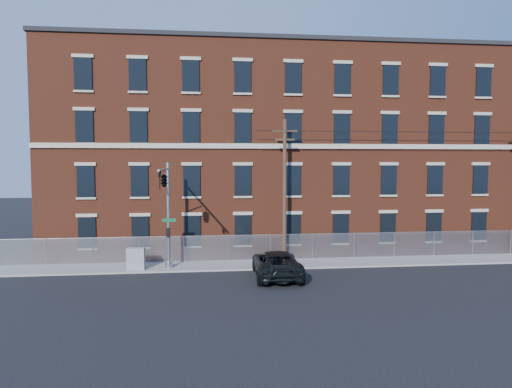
{
  "coord_description": "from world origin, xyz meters",
  "views": [
    {
      "loc": [
        -3.68,
        -26.6,
        7.19
      ],
      "look_at": [
        -0.2,
        4.0,
        5.03
      ],
      "focal_mm": 32.65,
      "sensor_mm": 36.0,
      "label": 1
    }
  ],
  "objects_px": {
    "pickup_truck": "(277,264)",
    "utility_cabinet": "(136,259)",
    "utility_pole_near": "(285,188)",
    "traffic_signal_mast": "(165,191)"
  },
  "relations": [
    {
      "from": "pickup_truck",
      "to": "utility_cabinet",
      "type": "relative_size",
      "value": 4.17
    },
    {
      "from": "pickup_truck",
      "to": "utility_cabinet",
      "type": "bearing_deg",
      "value": -13.86
    },
    {
      "from": "utility_pole_near",
      "to": "pickup_truck",
      "type": "distance_m",
      "value": 6.12
    },
    {
      "from": "traffic_signal_mast",
      "to": "utility_pole_near",
      "type": "relative_size",
      "value": 0.7
    },
    {
      "from": "utility_pole_near",
      "to": "utility_cabinet",
      "type": "distance_m",
      "value": 11.16
    },
    {
      "from": "traffic_signal_mast",
      "to": "utility_pole_near",
      "type": "height_order",
      "value": "utility_pole_near"
    },
    {
      "from": "traffic_signal_mast",
      "to": "pickup_truck",
      "type": "bearing_deg",
      "value": -4.53
    },
    {
      "from": "utility_cabinet",
      "to": "traffic_signal_mast",
      "type": "bearing_deg",
      "value": -41.52
    },
    {
      "from": "traffic_signal_mast",
      "to": "utility_cabinet",
      "type": "bearing_deg",
      "value": 136.36
    },
    {
      "from": "utility_pole_near",
      "to": "pickup_truck",
      "type": "bearing_deg",
      "value": -106.68
    }
  ]
}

